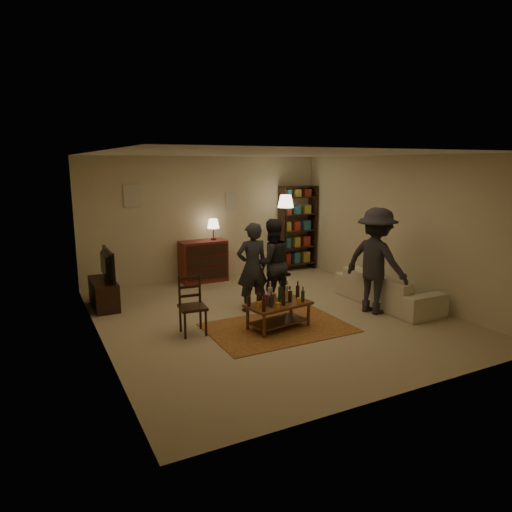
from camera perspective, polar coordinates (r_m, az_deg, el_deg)
floor at (r=7.83m, az=1.92°, el=-7.50°), size 6.00×6.00×0.00m
room_shell at (r=9.93m, az=-9.77°, el=7.12°), size 6.00×6.00×6.00m
rug at (r=7.29m, az=2.80°, el=-8.93°), size 2.20×1.50×0.01m
coffee_table at (r=7.17m, az=2.76°, el=-6.16°), size 1.08×0.70×0.75m
dining_chair at (r=7.02m, az=-8.05°, el=-5.84°), size 0.43×0.43×0.91m
tv_stand at (r=8.63m, az=-18.52°, el=-3.63°), size 0.40×1.00×1.06m
dresser at (r=10.01m, az=-6.56°, el=-0.50°), size 1.00×0.50×1.36m
bookshelf at (r=11.05m, az=5.19°, el=3.61°), size 0.90×0.34×2.02m
floor_lamp at (r=10.35m, az=3.72°, el=6.13°), size 0.36×0.36×1.85m
sofa at (r=8.69m, az=16.08°, el=-3.92°), size 0.81×2.08×0.61m
person_left at (r=7.91m, az=-0.48°, el=-1.41°), size 0.60×0.42×1.56m
person_right at (r=8.17m, az=1.96°, el=-0.88°), size 0.82×0.67×1.60m
person_by_sofa at (r=8.06m, az=14.78°, el=-0.60°), size 0.97×1.32×1.82m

